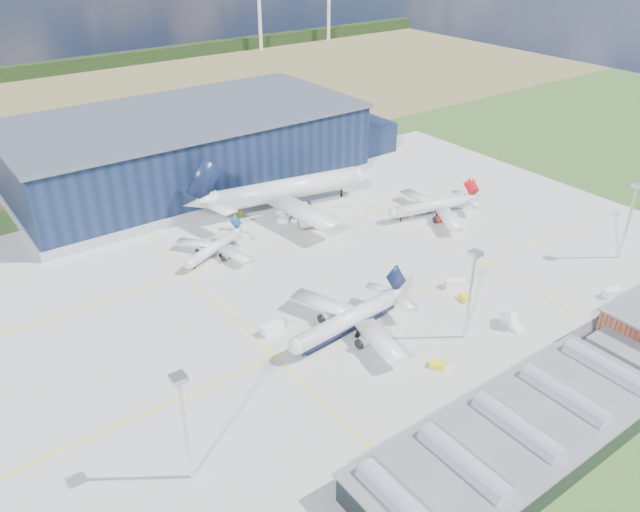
{
  "coord_description": "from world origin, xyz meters",
  "views": [
    {
      "loc": [
        -87.33,
        -105.77,
        87.95
      ],
      "look_at": [
        -1.03,
        12.27,
        6.45
      ],
      "focal_mm": 35.0,
      "sensor_mm": 36.0,
      "label": 1
    }
  ],
  "objects_px": {
    "airliner_regional": "(212,244)",
    "gse_tug_c": "(237,213)",
    "airliner_red": "(431,201)",
    "gse_tug_b": "(465,298)",
    "airliner_widebody": "(288,179)",
    "gse_cart_a": "(409,215)",
    "light_mast_center": "(472,281)",
    "light_mast_west": "(183,412)",
    "airstair": "(509,320)",
    "airliner_navy": "(346,313)",
    "hangar": "(194,151)",
    "car_a": "(561,345)",
    "gse_van_c": "(612,293)",
    "gse_cart_b": "(283,220)",
    "car_b": "(480,404)",
    "gse_van_a": "(272,328)",
    "gse_van_b": "(455,284)",
    "gse_tug_a": "(438,365)"
  },
  "relations": [
    {
      "from": "gse_van_c",
      "to": "airstair",
      "type": "bearing_deg",
      "value": 86.34
    },
    {
      "from": "light_mast_center",
      "to": "gse_cart_a",
      "type": "bearing_deg",
      "value": 58.04
    },
    {
      "from": "light_mast_west",
      "to": "airliner_red",
      "type": "bearing_deg",
      "value": 25.18
    },
    {
      "from": "gse_cart_b",
      "to": "airliner_navy",
      "type": "bearing_deg",
      "value": -153.87
    },
    {
      "from": "hangar",
      "to": "light_mast_west",
      "type": "distance_m",
      "value": 139.77
    },
    {
      "from": "airliner_navy",
      "to": "gse_van_a",
      "type": "relative_size",
      "value": 7.0
    },
    {
      "from": "gse_van_b",
      "to": "gse_tug_c",
      "type": "relative_size",
      "value": 1.64
    },
    {
      "from": "light_mast_west",
      "to": "airliner_regional",
      "type": "height_order",
      "value": "light_mast_west"
    },
    {
      "from": "gse_tug_a",
      "to": "gse_cart_a",
      "type": "distance_m",
      "value": 76.94
    },
    {
      "from": "airliner_regional",
      "to": "car_b",
      "type": "relative_size",
      "value": 8.18
    },
    {
      "from": "hangar",
      "to": "gse_cart_a",
      "type": "height_order",
      "value": "hangar"
    },
    {
      "from": "airliner_navy",
      "to": "airliner_regional",
      "type": "bearing_deg",
      "value": -86.35
    },
    {
      "from": "gse_van_c",
      "to": "gse_cart_b",
      "type": "bearing_deg",
      "value": 36.7
    },
    {
      "from": "airliner_widebody",
      "to": "gse_cart_a",
      "type": "relative_size",
      "value": 21.95
    },
    {
      "from": "light_mast_west",
      "to": "airstair",
      "type": "height_order",
      "value": "light_mast_west"
    },
    {
      "from": "gse_tug_b",
      "to": "gse_cart_a",
      "type": "height_order",
      "value": "gse_tug_b"
    },
    {
      "from": "gse_van_b",
      "to": "gse_van_a",
      "type": "bearing_deg",
      "value": 113.28
    },
    {
      "from": "airliner_widebody",
      "to": "airliner_regional",
      "type": "bearing_deg",
      "value": -146.75
    },
    {
      "from": "gse_cart_b",
      "to": "light_mast_west",
      "type": "bearing_deg",
      "value": -176.34
    },
    {
      "from": "gse_tug_c",
      "to": "gse_cart_b",
      "type": "bearing_deg",
      "value": -76.86
    },
    {
      "from": "airliner_navy",
      "to": "car_b",
      "type": "height_order",
      "value": "airliner_navy"
    },
    {
      "from": "hangar",
      "to": "airliner_widebody",
      "type": "height_order",
      "value": "hangar"
    },
    {
      "from": "airliner_navy",
      "to": "gse_van_b",
      "type": "xyz_separation_m",
      "value": [
        36.39,
        -0.66,
        -4.99
      ]
    },
    {
      "from": "car_b",
      "to": "car_a",
      "type": "bearing_deg",
      "value": -101.51
    },
    {
      "from": "gse_van_b",
      "to": "airliner_red",
      "type": "bearing_deg",
      "value": 0.06
    },
    {
      "from": "airliner_regional",
      "to": "car_a",
      "type": "bearing_deg",
      "value": 92.94
    },
    {
      "from": "airliner_widebody",
      "to": "gse_cart_b",
      "type": "distance_m",
      "value": 14.88
    },
    {
      "from": "gse_tug_b",
      "to": "gse_van_a",
      "type": "bearing_deg",
      "value": 177.86
    },
    {
      "from": "gse_van_a",
      "to": "gse_cart_b",
      "type": "bearing_deg",
      "value": -40.11
    },
    {
      "from": "gse_van_c",
      "to": "light_mast_west",
      "type": "bearing_deg",
      "value": 94.3
    },
    {
      "from": "light_mast_west",
      "to": "gse_van_c",
      "type": "relative_size",
      "value": 4.84
    },
    {
      "from": "airstair",
      "to": "airliner_navy",
      "type": "bearing_deg",
      "value": 166.96
    },
    {
      "from": "gse_tug_c",
      "to": "car_a",
      "type": "distance_m",
      "value": 108.89
    },
    {
      "from": "gse_cart_b",
      "to": "car_a",
      "type": "bearing_deg",
      "value": -124.58
    },
    {
      "from": "light_mast_center",
      "to": "gse_van_b",
      "type": "height_order",
      "value": "light_mast_center"
    },
    {
      "from": "airliner_navy",
      "to": "airliner_widebody",
      "type": "relative_size",
      "value": 0.59
    },
    {
      "from": "airliner_navy",
      "to": "car_b",
      "type": "xyz_separation_m",
      "value": [
        6.8,
        -35.24,
        -5.65
      ]
    },
    {
      "from": "airliner_regional",
      "to": "gse_van_a",
      "type": "relative_size",
      "value": 4.92
    },
    {
      "from": "gse_van_a",
      "to": "light_mast_center",
      "type": "bearing_deg",
      "value": -133.02
    },
    {
      "from": "light_mast_west",
      "to": "hangar",
      "type": "bearing_deg",
      "value": 63.29
    },
    {
      "from": "light_mast_center",
      "to": "gse_tug_c",
      "type": "height_order",
      "value": "light_mast_center"
    },
    {
      "from": "airliner_regional",
      "to": "gse_tug_c",
      "type": "relative_size",
      "value": 8.37
    },
    {
      "from": "gse_cart_a",
      "to": "car_a",
      "type": "bearing_deg",
      "value": -101.19
    },
    {
      "from": "light_mast_west",
      "to": "airliner_widebody",
      "type": "height_order",
      "value": "light_mast_west"
    },
    {
      "from": "airliner_red",
      "to": "gse_tug_b",
      "type": "xyz_separation_m",
      "value": [
        -28.49,
        -41.25,
        -4.92
      ]
    },
    {
      "from": "airliner_widebody",
      "to": "car_b",
      "type": "bearing_deg",
      "value": -91.99
    },
    {
      "from": "gse_tug_a",
      "to": "gse_tug_b",
      "type": "distance_m",
      "value": 29.2
    },
    {
      "from": "gse_tug_b",
      "to": "gse_cart_b",
      "type": "xyz_separation_m",
      "value": [
        -12.63,
        65.95,
        0.02
      ]
    },
    {
      "from": "airliner_regional",
      "to": "gse_tug_b",
      "type": "height_order",
      "value": "airliner_regional"
    },
    {
      "from": "light_mast_center",
      "to": "airstair",
      "type": "bearing_deg",
      "value": -13.63
    }
  ]
}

